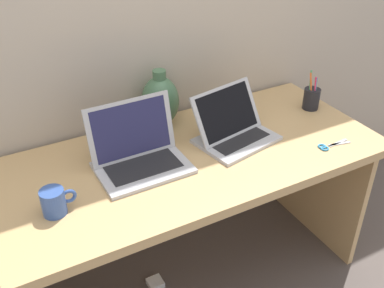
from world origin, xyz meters
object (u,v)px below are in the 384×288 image
object	(u,v)px
laptop_left	(137,150)
power_brick	(155,283)
laptop_right	(232,127)
green_vase	(160,100)
pen_cup	(311,98)
scissors	(329,146)
coffee_mug	(54,202)

from	to	relation	value
laptop_left	power_brick	size ratio (longest dim) A/B	4.90
laptop_right	green_vase	distance (m)	0.33
green_vase	pen_cup	distance (m)	0.71
laptop_left	scissors	size ratio (longest dim) A/B	2.32
laptop_right	scissors	xyz separation A→B (m)	(0.31, -0.25, -0.05)
laptop_left	scissors	xyz separation A→B (m)	(0.73, -0.26, -0.06)
laptop_right	coffee_mug	size ratio (longest dim) A/B	3.00
scissors	coffee_mug	bearing A→B (deg)	173.38
coffee_mug	pen_cup	size ratio (longest dim) A/B	0.63
scissors	pen_cup	bearing A→B (deg)	62.23
laptop_left	scissors	world-z (taller)	laptop_left
coffee_mug	scissors	xyz separation A→B (m)	(1.08, -0.13, -0.04)
green_vase	coffee_mug	world-z (taller)	green_vase
laptop_right	scissors	size ratio (longest dim) A/B	2.41
pen_cup	laptop_right	bearing A→B (deg)	-173.97
coffee_mug	power_brick	distance (m)	0.86
green_vase	pen_cup	size ratio (longest dim) A/B	1.34
laptop_right	green_vase	bearing A→B (deg)	128.81
laptop_right	pen_cup	size ratio (longest dim) A/B	1.89
laptop_right	green_vase	world-z (taller)	green_vase
coffee_mug	pen_cup	world-z (taller)	pen_cup
green_vase	scissors	distance (m)	0.73
coffee_mug	pen_cup	bearing A→B (deg)	7.79
green_vase	power_brick	bearing A→B (deg)	-125.91
coffee_mug	power_brick	bearing A→B (deg)	19.34
laptop_right	scissors	distance (m)	0.40
power_brick	scissors	bearing A→B (deg)	-20.80
laptop_left	pen_cup	bearing A→B (deg)	2.26
laptop_left	pen_cup	xyz separation A→B (m)	(0.89, 0.03, -0.01)
laptop_right	power_brick	size ratio (longest dim) A/B	5.07
green_vase	coffee_mug	size ratio (longest dim) A/B	2.13
green_vase	laptop_right	bearing A→B (deg)	-51.19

